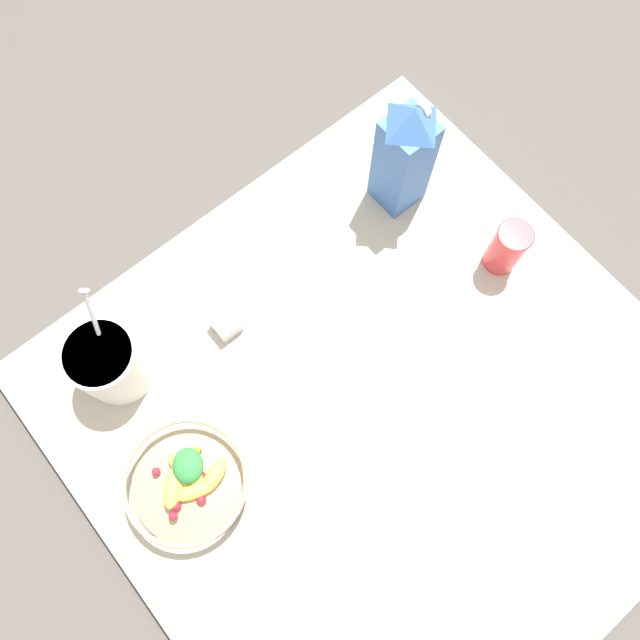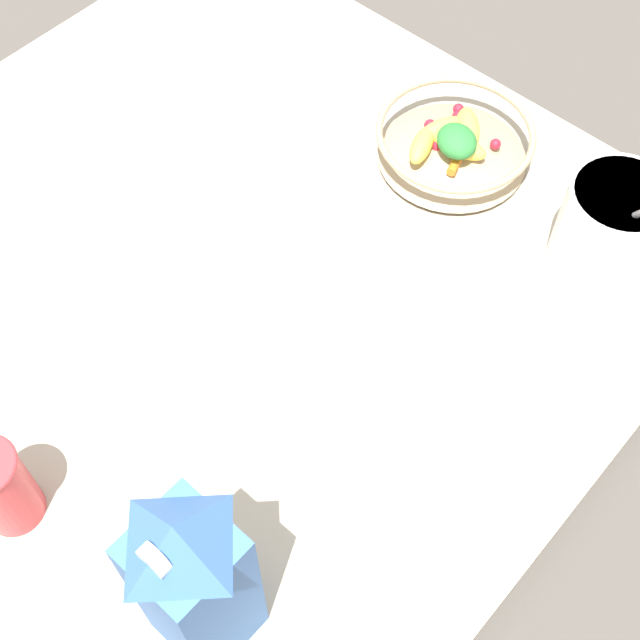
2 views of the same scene
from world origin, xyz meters
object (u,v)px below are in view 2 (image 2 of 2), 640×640
object	(u,v)px
spice_jar	(466,332)
fruit_bowl	(454,142)
milk_carton	(194,581)
yogurt_tub	(611,226)

from	to	relation	value
spice_jar	fruit_bowl	bearing A→B (deg)	130.58
milk_carton	spice_jar	distance (m)	0.46
fruit_bowl	spice_jar	distance (m)	0.30
fruit_bowl	spice_jar	size ratio (longest dim) A/B	4.68
milk_carton	yogurt_tub	size ratio (longest dim) A/B	1.23
fruit_bowl	spice_jar	bearing A→B (deg)	-49.42
milk_carton	yogurt_tub	world-z (taller)	milk_carton
spice_jar	milk_carton	bearing A→B (deg)	-88.66
fruit_bowl	milk_carton	world-z (taller)	milk_carton
milk_carton	spice_jar	bearing A→B (deg)	91.34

